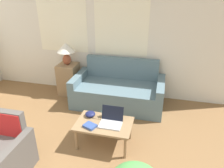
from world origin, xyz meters
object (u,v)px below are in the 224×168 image
(coffee_table, at_px, (104,126))
(snack_bowl, at_px, (90,114))
(table_lamp, at_px, (66,50))
(couch, at_px, (119,91))
(cup_navy, at_px, (104,114))
(laptop, at_px, (111,120))
(book_red, at_px, (90,126))

(coffee_table, height_order, snack_bowl, snack_bowl)
(table_lamp, relative_size, coffee_table, 0.56)
(couch, xyz_separation_m, cup_navy, (0.01, -1.13, 0.17))
(cup_navy, bearing_deg, coffee_table, -76.55)
(coffee_table, bearing_deg, snack_bowl, 153.46)
(laptop, relative_size, snack_bowl, 2.05)
(laptop, xyz_separation_m, book_red, (-0.28, -0.16, -0.04))
(table_lamp, bearing_deg, laptop, -47.35)
(coffee_table, distance_m, book_red, 0.23)
(book_red, bearing_deg, couch, 85.24)
(snack_bowl, bearing_deg, book_red, -71.96)
(snack_bowl, relative_size, book_red, 0.74)
(couch, relative_size, laptop, 5.48)
(laptop, distance_m, cup_navy, 0.21)
(book_red, bearing_deg, cup_navy, 66.56)
(snack_bowl, bearing_deg, laptop, -16.70)
(couch, relative_size, snack_bowl, 11.24)
(coffee_table, xyz_separation_m, book_red, (-0.17, -0.14, 0.07))
(laptop, relative_size, cup_navy, 3.27)
(couch, bearing_deg, book_red, -94.76)
(snack_bowl, bearing_deg, coffee_table, -26.54)
(couch, height_order, book_red, couch)
(table_lamp, bearing_deg, couch, -7.73)
(laptop, bearing_deg, snack_bowl, 163.30)
(cup_navy, height_order, book_red, cup_navy)
(cup_navy, relative_size, book_red, 0.47)
(cup_navy, bearing_deg, snack_bowl, -170.11)
(couch, xyz_separation_m, snack_bowl, (-0.21, -1.17, 0.16))
(table_lamp, xyz_separation_m, coffee_table, (1.22, -1.46, -0.68))
(coffee_table, bearing_deg, cup_navy, 103.45)
(table_lamp, height_order, laptop, table_lamp)
(couch, xyz_separation_m, table_lamp, (-1.17, 0.16, 0.75))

